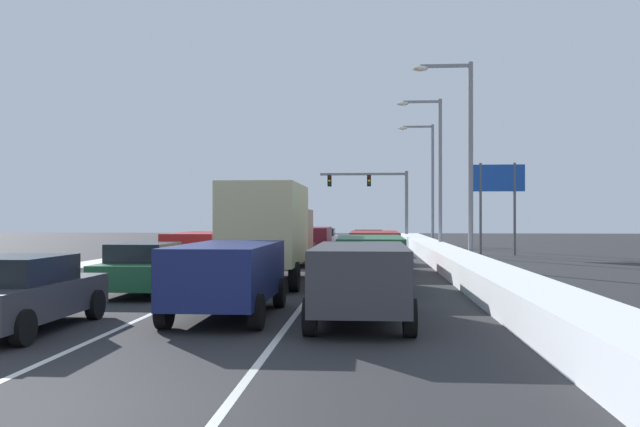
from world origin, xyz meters
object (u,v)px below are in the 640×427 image
(sedan_gray_left_lane_fifth, at_px, (248,243))
(suv_charcoal_right_lane_nearest, at_px, (361,276))
(suv_green_right_lane_second, at_px, (371,258))
(sedan_silver_right_lane_fourth, at_px, (372,247))
(suv_maroon_center_lane_fourth, at_px, (313,239))
(roadside_sign_right, at_px, (497,188))
(street_lamp_right_near, at_px, (463,147))
(suv_navy_center_lane_nearest, at_px, (228,273))
(suv_red_right_lane_third, at_px, (374,247))
(sedan_charcoal_left_lane_nearest, at_px, (19,293))
(suv_red_left_lane_third, at_px, (202,249))
(street_lamp_right_mid, at_px, (435,163))
(sedan_white_center_lane_fifth, at_px, (323,239))
(sedan_green_left_lane_second, at_px, (145,268))
(sedan_black_center_lane_third, at_px, (293,249))
(traffic_light_gantry, at_px, (379,191))
(sedan_silver_left_lane_fourth, at_px, (226,248))
(box_truck_center_lane_second, at_px, (270,228))
(street_lamp_right_far, at_px, (428,175))
(sedan_gray_right_lane_fifth, at_px, (368,242))

(sedan_gray_left_lane_fifth, bearing_deg, suv_charcoal_right_lane_nearest, -73.85)
(suv_green_right_lane_second, xyz_separation_m, sedan_silver_right_lane_fourth, (0.09, 12.87, -0.25))
(suv_maroon_center_lane_fourth, bearing_deg, roadside_sign_right, 9.06)
(suv_maroon_center_lane_fourth, relative_size, street_lamp_right_near, 0.54)
(suv_green_right_lane_second, height_order, suv_navy_center_lane_nearest, same)
(suv_red_right_lane_third, bearing_deg, sedan_charcoal_left_lane_nearest, -116.01)
(suv_navy_center_lane_nearest, xyz_separation_m, suv_red_left_lane_third, (-3.38, 10.80, 0.00))
(suv_red_right_lane_third, bearing_deg, roadside_sign_right, 59.38)
(suv_red_left_lane_third, distance_m, street_lamp_right_mid, 17.84)
(suv_charcoal_right_lane_nearest, height_order, suv_maroon_center_lane_fourth, same)
(suv_green_right_lane_second, relative_size, suv_navy_center_lane_nearest, 1.00)
(suv_maroon_center_lane_fourth, xyz_separation_m, suv_red_left_lane_third, (-3.31, -12.63, 0.00))
(sedan_white_center_lane_fifth, bearing_deg, sedan_green_left_lane_second, -97.68)
(sedan_black_center_lane_third, distance_m, traffic_light_gantry, 26.42)
(suv_red_right_lane_third, distance_m, sedan_green_left_lane_second, 10.78)
(sedan_silver_right_lane_fourth, distance_m, sedan_silver_left_lane_fourth, 7.30)
(suv_red_left_lane_third, height_order, traffic_light_gantry, traffic_light_gantry)
(suv_red_right_lane_third, height_order, suv_red_left_lane_third, same)
(suv_red_right_lane_third, bearing_deg, box_truck_center_lane_second, -125.52)
(sedan_black_center_lane_third, bearing_deg, box_truck_center_lane_second, -88.57)
(suv_charcoal_right_lane_nearest, xyz_separation_m, sedan_black_center_lane_third, (-3.44, 16.79, -0.25))
(street_lamp_right_mid, xyz_separation_m, street_lamp_right_far, (0.50, 9.98, -0.07))
(sedan_silver_right_lane_fourth, height_order, street_lamp_right_mid, street_lamp_right_mid)
(roadside_sign_right, bearing_deg, traffic_light_gantry, 111.94)
(suv_charcoal_right_lane_nearest, xyz_separation_m, suv_red_left_lane_third, (-6.42, 11.36, 0.00))
(sedan_green_left_lane_second, relative_size, street_lamp_right_far, 0.49)
(suv_navy_center_lane_nearest, relative_size, sedan_charcoal_left_lane_nearest, 1.09)
(suv_green_right_lane_second, height_order, sedan_gray_left_lane_fifth, suv_green_right_lane_second)
(sedan_gray_left_lane_fifth, bearing_deg, suv_red_left_lane_third, -88.16)
(suv_red_right_lane_third, bearing_deg, traffic_light_gantry, 88.75)
(street_lamp_right_far, bearing_deg, suv_maroon_center_lane_fourth, -124.54)
(sedan_gray_left_lane_fifth, height_order, traffic_light_gantry, traffic_light_gantry)
(suv_navy_center_lane_nearest, height_order, sedan_gray_left_lane_fifth, suv_navy_center_lane_nearest)
(suv_maroon_center_lane_fourth, height_order, traffic_light_gantry, traffic_light_gantry)
(sedan_gray_right_lane_fifth, xyz_separation_m, sedan_gray_left_lane_fifth, (-6.95, -2.07, 0.00))
(suv_navy_center_lane_nearest, distance_m, suv_maroon_center_lane_fourth, 23.43)
(sedan_silver_right_lane_fourth, height_order, roadside_sign_right, roadside_sign_right)
(suv_maroon_center_lane_fourth, height_order, sedan_white_center_lane_fifth, suv_maroon_center_lane_fourth)
(suv_navy_center_lane_nearest, height_order, traffic_light_gantry, traffic_light_gantry)
(sedan_silver_left_lane_fourth, bearing_deg, sedan_gray_right_lane_fifth, 51.10)
(sedan_silver_right_lane_fourth, height_order, sedan_black_center_lane_third, same)
(sedan_white_center_lane_fifth, relative_size, sedan_charcoal_left_lane_nearest, 1.00)
(suv_charcoal_right_lane_nearest, xyz_separation_m, street_lamp_right_far, (4.54, 35.09, 4.37))
(suv_red_left_lane_third, bearing_deg, sedan_black_center_lane_third, 61.27)
(sedan_charcoal_left_lane_nearest, distance_m, sedan_green_left_lane_second, 6.47)
(sedan_silver_left_lane_fourth, bearing_deg, suv_red_left_lane_third, -87.28)
(box_truck_center_lane_second, xyz_separation_m, street_lamp_right_near, (7.52, 7.00, 3.48))
(sedan_silver_left_lane_fourth, bearing_deg, box_truck_center_lane_second, -68.90)
(street_lamp_right_near, relative_size, street_lamp_right_mid, 0.98)
(sedan_gray_right_lane_fifth, distance_m, sedan_black_center_lane_third, 9.49)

